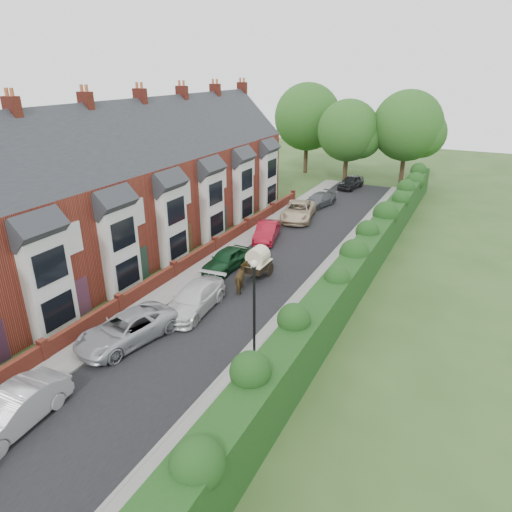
# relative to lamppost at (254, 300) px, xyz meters

# --- Properties ---
(ground) EXTENTS (140.00, 140.00, 0.00)m
(ground) POSITION_rel_lamppost_xyz_m (-3.40, -4.00, -3.30)
(ground) COLOR #2D4C1E
(ground) RESTS_ON ground
(road) EXTENTS (6.00, 58.00, 0.02)m
(road) POSITION_rel_lamppost_xyz_m (-3.90, 7.00, -3.29)
(road) COLOR black
(road) RESTS_ON ground
(pavement_hedge_side) EXTENTS (2.20, 58.00, 0.12)m
(pavement_hedge_side) POSITION_rel_lamppost_xyz_m (0.20, 7.00, -3.24)
(pavement_hedge_side) COLOR gray
(pavement_hedge_side) RESTS_ON ground
(pavement_house_side) EXTENTS (1.70, 58.00, 0.12)m
(pavement_house_side) POSITION_rel_lamppost_xyz_m (-7.75, 7.00, -3.24)
(pavement_house_side) COLOR gray
(pavement_house_side) RESTS_ON ground
(kerb_hedge_side) EXTENTS (0.18, 58.00, 0.13)m
(kerb_hedge_side) POSITION_rel_lamppost_xyz_m (-0.85, 7.00, -3.23)
(kerb_hedge_side) COLOR gray
(kerb_hedge_side) RESTS_ON ground
(kerb_house_side) EXTENTS (0.18, 58.00, 0.13)m
(kerb_house_side) POSITION_rel_lamppost_xyz_m (-6.95, 7.00, -3.23)
(kerb_house_side) COLOR gray
(kerb_house_side) RESTS_ON ground
(hedge) EXTENTS (2.10, 58.00, 2.85)m
(hedge) POSITION_rel_lamppost_xyz_m (2.00, 7.00, -1.70)
(hedge) COLOR #123913
(hedge) RESTS_ON ground
(terrace_row) EXTENTS (9.05, 40.50, 11.50)m
(terrace_row) POSITION_rel_lamppost_xyz_m (-14.27, 5.98, 1.18)
(terrace_row) COLOR maroon
(terrace_row) RESTS_ON ground
(garden_wall_row) EXTENTS (0.35, 40.35, 1.10)m
(garden_wall_row) POSITION_rel_lamppost_xyz_m (-8.75, 6.00, -2.84)
(garden_wall_row) COLOR maroon
(garden_wall_row) RESTS_ON ground
(lamppost) EXTENTS (0.32, 0.32, 5.16)m
(lamppost) POSITION_rel_lamppost_xyz_m (0.00, 0.00, 0.00)
(lamppost) COLOR black
(lamppost) RESTS_ON ground
(tree_far_left) EXTENTS (7.14, 6.80, 9.29)m
(tree_far_left) POSITION_rel_lamppost_xyz_m (-6.05, 36.08, 2.41)
(tree_far_left) COLOR #332316
(tree_far_left) RESTS_ON ground
(tree_far_right) EXTENTS (7.98, 7.60, 10.31)m
(tree_far_right) POSITION_rel_lamppost_xyz_m (-0.01, 38.08, 3.02)
(tree_far_right) COLOR #332316
(tree_far_right) RESTS_ON ground
(tree_far_back) EXTENTS (8.40, 8.00, 10.82)m
(tree_far_back) POSITION_rel_lamppost_xyz_m (-11.99, 39.08, 3.32)
(tree_far_back) COLOR #332316
(tree_far_back) RESTS_ON ground
(car_silver_a) EXTENTS (1.90, 4.60, 1.48)m
(car_silver_a) POSITION_rel_lamppost_xyz_m (-6.24, -7.41, -2.56)
(car_silver_a) COLOR #B8B8BD
(car_silver_a) RESTS_ON ground
(car_silver_b) EXTENTS (3.41, 5.52, 1.43)m
(car_silver_b) POSITION_rel_lamppost_xyz_m (-6.40, -1.09, -2.58)
(car_silver_b) COLOR #A7A8AE
(car_silver_b) RESTS_ON ground
(car_white) EXTENTS (2.37, 5.05, 1.42)m
(car_white) POSITION_rel_lamppost_xyz_m (-5.21, 3.00, -2.59)
(car_white) COLOR silver
(car_white) RESTS_ON ground
(car_green) EXTENTS (1.87, 4.20, 1.40)m
(car_green) POSITION_rel_lamppost_xyz_m (-6.40, 8.60, -2.59)
(car_green) COLOR #10371B
(car_green) RESTS_ON ground
(car_red) EXTENTS (2.55, 4.54, 1.42)m
(car_red) POSITION_rel_lamppost_xyz_m (-6.37, 14.82, -2.59)
(car_red) COLOR maroon
(car_red) RESTS_ON ground
(car_beige) EXTENTS (3.59, 5.87, 1.52)m
(car_beige) POSITION_rel_lamppost_xyz_m (-6.11, 20.75, -2.54)
(car_beige) COLOR #CCB593
(car_beige) RESTS_ON ground
(car_grey) EXTENTS (2.79, 4.67, 1.27)m
(car_grey) POSITION_rel_lamppost_xyz_m (-5.83, 25.40, -2.66)
(car_grey) COLOR #525559
(car_grey) RESTS_ON ground
(car_black) EXTENTS (2.26, 4.36, 1.42)m
(car_black) POSITION_rel_lamppost_xyz_m (-5.00, 33.61, -2.59)
(car_black) COLOR black
(car_black) RESTS_ON ground
(horse) EXTENTS (1.54, 2.10, 1.62)m
(horse) POSITION_rel_lamppost_xyz_m (-3.97, 6.34, -2.49)
(horse) COLOR #513B1E
(horse) RESTS_ON ground
(horse_cart) EXTENTS (1.30, 2.87, 2.07)m
(horse_cart) POSITION_rel_lamppost_xyz_m (-3.97, 8.41, -2.11)
(horse_cart) COLOR black
(horse_cart) RESTS_ON ground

